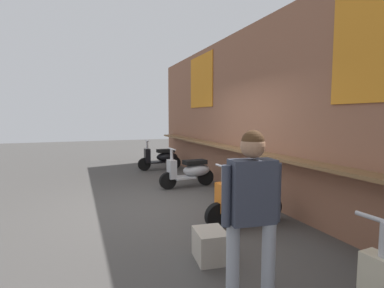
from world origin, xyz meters
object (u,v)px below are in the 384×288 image
Objects in this scene: shopper_browsing at (252,202)px; scooter_black at (162,157)px; scooter_orange at (250,199)px; scooter_silver at (190,171)px; merchandise_crate at (210,245)px.

scooter_black is at bearing -2.37° from shopper_browsing.
shopper_browsing reaches higher than scooter_orange.
scooter_silver reaches higher than merchandise_crate.
scooter_orange is 3.22× the size of merchandise_crate.
scooter_silver is (2.55, -0.00, 0.00)m from scooter_black.
scooter_orange is (2.64, 0.00, 0.00)m from scooter_silver.
scooter_orange is 2.22m from shopper_browsing.
shopper_browsing is at bearing 81.73° from scooter_black.
shopper_browsing is 1.23m from merchandise_crate.
merchandise_crate is (-0.94, 0.05, -0.79)m from shopper_browsing.
scooter_orange reaches higher than merchandise_crate.
scooter_silver is 4.63m from shopper_browsing.
scooter_black is 5.19m from scooter_orange.
scooter_black is 3.21× the size of merchandise_crate.
scooter_orange is 1.41m from merchandise_crate.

